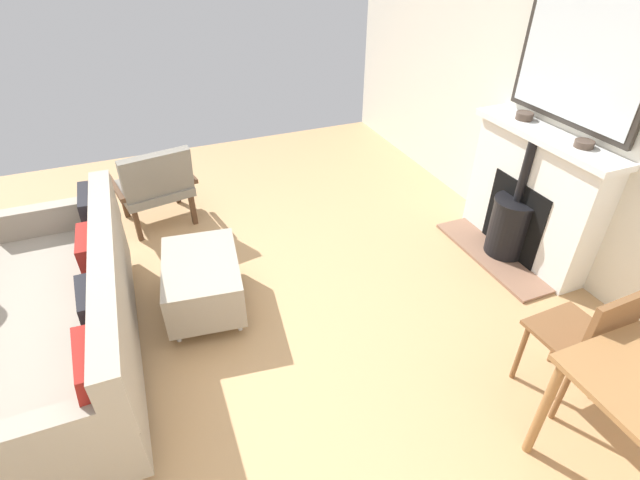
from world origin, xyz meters
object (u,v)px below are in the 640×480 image
fireplace (527,202)px  mantel_bowl_near (525,115)px  dining_chair_near_fireplace (588,337)px  mantel_bowl_far (584,143)px  armchair_accent (155,184)px  sofa (69,320)px  ottoman (203,280)px

fireplace → mantel_bowl_near: (-0.04, -0.29, 0.63)m
dining_chair_near_fireplace → mantel_bowl_far: bearing=-128.8°
mantel_bowl_far → fireplace: bearing=-82.0°
dining_chair_near_fireplace → armchair_accent: bearing=-55.6°
mantel_bowl_far → dining_chair_near_fireplace: 1.44m
mantel_bowl_far → sofa: size_ratio=0.06×
mantel_bowl_near → mantel_bowl_far: bearing=90.0°
mantel_bowl_near → sofa: (3.51, 0.21, -0.75)m
mantel_bowl_near → armchair_accent: size_ratio=0.17×
dining_chair_near_fireplace → mantel_bowl_near: bearing=-117.1°
fireplace → armchair_accent: 3.20m
mantel_bowl_near → mantel_bowl_far: size_ratio=1.01×
ottoman → sofa: bearing=14.3°
dining_chair_near_fireplace → ottoman: bearing=-41.4°
mantel_bowl_near → sofa: bearing=3.5°
ottoman → dining_chair_near_fireplace: bearing=138.6°
sofa → dining_chair_near_fireplace: dining_chair_near_fireplace is taller
fireplace → armchair_accent: bearing=-29.7°
sofa → armchair_accent: bearing=-114.5°
mantel_bowl_far → ottoman: bearing=-12.5°
mantel_bowl_far → armchair_accent: (2.82, -1.88, -0.68)m
fireplace → ottoman: fireplace is taller
mantel_bowl_far → mantel_bowl_near: bearing=-90.0°
mantel_bowl_near → dining_chair_near_fireplace: size_ratio=0.16×
fireplace → ottoman: bearing=-6.5°
mantel_bowl_far → sofa: bearing=-6.1°
mantel_bowl_far → sofa: 3.60m
mantel_bowl_near → dining_chair_near_fireplace: bearing=62.9°
ottoman → fireplace: bearing=173.5°
sofa → dining_chair_near_fireplace: bearing=152.4°
armchair_accent → mantel_bowl_near: bearing=155.3°
sofa → dining_chair_near_fireplace: 3.03m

